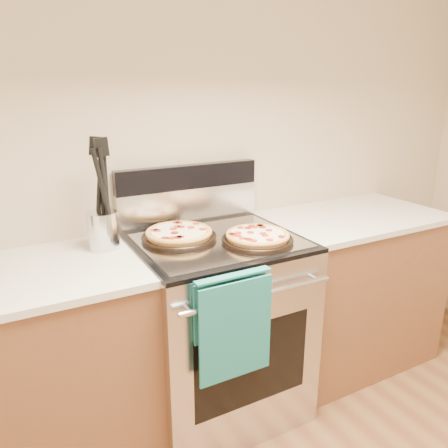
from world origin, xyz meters
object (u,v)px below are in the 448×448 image
range_body (217,328)px  utensil_crock (103,230)px  pepperoni_pizza_back (179,234)px  pepperoni_pizza_front (258,237)px

range_body → utensil_crock: utensil_crock is taller
range_body → pepperoni_pizza_back: 0.53m
pepperoni_pizza_back → pepperoni_pizza_front: size_ratio=1.06×
range_body → pepperoni_pizza_front: pepperoni_pizza_front is taller
range_body → pepperoni_pizza_front: (0.14, -0.13, 0.50)m
pepperoni_pizza_back → utensil_crock: 0.34m
range_body → pepperoni_pizza_front: bearing=-42.3°
utensil_crock → range_body: bearing=-18.0°
range_body → pepperoni_pizza_back: (-0.16, 0.07, 0.50)m
pepperoni_pizza_front → utensil_crock: (-0.62, 0.29, 0.05)m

